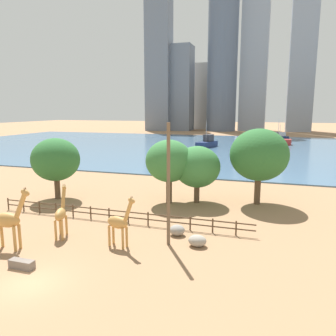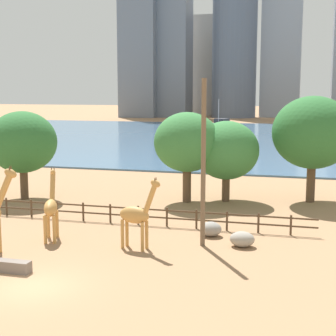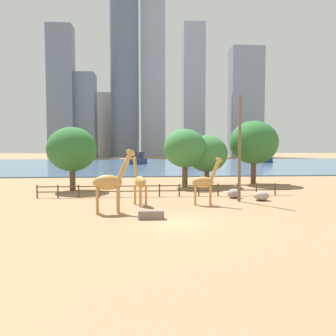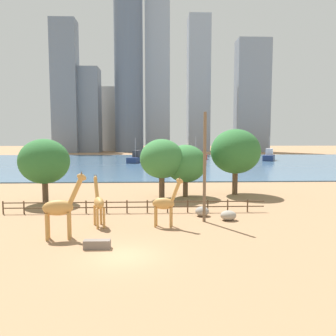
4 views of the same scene
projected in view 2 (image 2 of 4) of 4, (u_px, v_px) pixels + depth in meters
The scene contains 19 objects.
ground_plane at pixel (241, 137), 100.42m from camera, with size 400.00×400.00×0.00m, color #9E7551.
harbor_water at pixel (239, 138), 97.54m from camera, with size 180.00×86.00×0.20m, color #476B8C.
giraffe_tall at pixel (51, 207), 31.30m from camera, with size 1.50×2.90×4.33m.
giraffe_young at pixel (137, 215), 29.46m from camera, with size 2.71×1.08×4.32m.
utility_pole at pixel (203, 164), 29.64m from camera, with size 0.28×0.28×9.77m, color brown.
boulder_near_fence at pixel (242, 239), 30.10m from camera, with size 1.46×1.20×0.90m, color gray.
boulder_by_pole at pixel (211, 229), 32.28m from camera, with size 1.33×1.22×0.92m, color gray.
feeding_trough at pixel (13, 267), 25.88m from camera, with size 1.80×0.60×0.60m, color #72665B.
enclosure_fence at pixel (116, 212), 35.45m from camera, with size 26.12×0.14×1.30m.
tree_left_large at pixel (313, 133), 41.41m from camera, with size 6.53×6.53×8.66m.
tree_center_broad at pixel (226, 151), 41.92m from camera, with size 5.32×5.32×6.63m.
tree_right_tall at pixel (187, 142), 41.54m from camera, with size 5.38×5.38×7.36m.
tree_left_small at pixel (22, 142), 42.68m from camera, with size 5.70×5.70×7.39m.
boat_sailboat at pixel (320, 128), 105.62m from camera, with size 8.81×3.89×7.70m.
boat_tug at pixel (326, 124), 124.86m from camera, with size 5.82×4.77×5.07m.
boat_barge at pixel (220, 131), 97.57m from camera, with size 5.17×8.60×7.29m.
skyline_tower_glass at pixel (139, 19), 170.48m from camera, with size 12.38×9.09×64.93m, color slate.
skyline_block_left at pixel (208, 66), 186.86m from camera, with size 14.59×9.63×35.44m, color #ADA89E.
skyline_block_right at pixel (170, 53), 174.09m from camera, with size 13.75×11.45×42.80m, color slate.
Camera 2 is at (12.01, -20.50, 9.09)m, focal length 55.00 mm.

